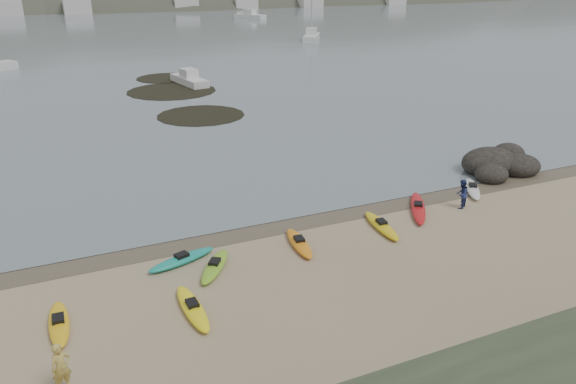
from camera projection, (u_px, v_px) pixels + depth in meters
name	position (u px, v px, depth m)	size (l,w,h in m)	color
ground	(288.00, 220.00, 28.12)	(600.00, 600.00, 0.00)	tan
wet_sand	(290.00, 222.00, 27.87)	(60.00, 60.00, 0.00)	brown
kayaks	(305.00, 244.00, 25.31)	(23.71, 8.45, 0.34)	red
person_west	(61.00, 368.00, 16.53)	(0.58, 0.38, 1.60)	gold
person_east	(462.00, 194.00, 29.24)	(0.76, 0.59, 1.55)	navy
rock_cluster	(499.00, 167.00, 34.73)	(5.33, 3.93, 1.83)	black
kelp_mats	(178.00, 94.00, 56.01)	(9.05, 25.56, 0.04)	black
moored_boats	(141.00, 38.00, 96.20)	(75.95, 83.54, 1.21)	silver
far_hills	(173.00, 46.00, 213.18)	(550.00, 135.00, 80.00)	#384235
far_town	(89.00, 6.00, 152.34)	(199.00, 5.00, 4.00)	beige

